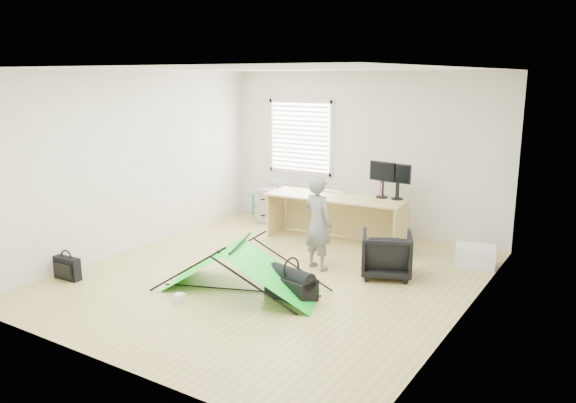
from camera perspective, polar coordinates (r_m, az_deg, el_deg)
The scene contains 18 objects.
ground at distance 7.57m, azimuth -1.63°, elevation -7.60°, with size 5.50×5.50×0.00m, color tan.
back_wall at distance 9.59m, azimuth 7.55°, elevation 4.94°, with size 5.00×0.02×2.70m, color silver.
window at distance 10.09m, azimuth 1.26°, elevation 6.57°, with size 1.20×0.06×1.20m, color silver.
radiator at distance 10.23m, azimuth 1.11°, elevation 0.41°, with size 1.00×0.12×0.60m, color silver.
desk at distance 8.97m, azimuth 4.82°, elevation -1.85°, with size 2.23×0.71×0.76m, color tan.
filing_cabinet at distance 10.31m, azimuth -1.75°, elevation -0.29°, with size 0.40×0.53×0.62m, color #939697.
monitor_left at distance 8.85m, azimuth 9.55°, elevation 1.72°, with size 0.44×0.09×0.42m, color black.
monitor_right at distance 8.76m, azimuth 11.07°, elevation 1.52°, with size 0.43×0.09×0.41m, color black.
keyboard at distance 9.20m, azimuth 4.78°, elevation 1.01°, with size 0.43×0.15×0.02m, color beige.
thermos at distance 8.88m, azimuth 9.52°, elevation 1.20°, with size 0.07×0.07×0.25m, color #CA7180.
office_chair at distance 7.60m, azimuth 9.97°, elevation -5.31°, with size 0.64×0.66×0.60m, color black.
person at distance 7.69m, azimuth 3.07°, elevation -2.20°, with size 0.48×0.31×1.30m, color slate.
kite at distance 6.99m, azimuth -4.83°, elevation -6.66°, with size 2.01×0.88×0.62m, color #15E029, non-canonical shape.
storage_crate at distance 8.33m, azimuth 18.49°, elevation -5.28°, with size 0.53×0.37×0.30m, color white.
tote_bag at distance 10.69m, azimuth -2.85°, elevation -0.41°, with size 0.34×0.15×0.41m, color #1D876F.
laptop_bag at distance 7.96m, azimuth -21.51°, elevation -6.32°, with size 0.40×0.12×0.30m, color black.
white_box at distance 6.83m, azimuth -10.99°, elevation -9.64°, with size 0.11×0.11×0.11m, color silver.
duffel_bag at distance 6.82m, azimuth 0.33°, elevation -8.71°, with size 0.61×0.31×0.27m, color black.
Camera 1 is at (3.97, -5.89, 2.62)m, focal length 35.00 mm.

